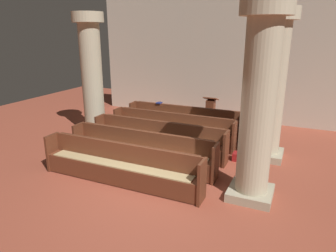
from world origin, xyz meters
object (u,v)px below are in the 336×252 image
(pew_row_0, at_px, (184,120))
(hymn_book, at_px, (159,103))
(pew_row_4, at_px, (120,164))
(kneeler_box_red, at_px, (240,157))
(lectern, at_px, (210,114))
(pew_row_1, at_px, (172,128))
(pew_row_2, at_px, (158,137))
(pillar_aisle_rear, at_px, (258,103))
(pillar_far_side, at_px, (92,73))
(pillar_aisle_side, at_px, (272,84))
(pew_row_3, at_px, (141,149))

(pew_row_0, distance_m, hymn_book, 1.08)
(pew_row_4, height_order, kneeler_box_red, pew_row_4)
(lectern, bearing_deg, pew_row_1, -106.25)
(pew_row_2, distance_m, pillar_aisle_rear, 3.38)
(pillar_far_side, bearing_deg, pillar_aisle_side, 1.75)
(pew_row_2, xyz_separation_m, pillar_far_side, (-2.68, 0.77, 1.49))
(pillar_aisle_rear, xyz_separation_m, lectern, (-2.14, 4.29, -1.51))
(pew_row_2, relative_size, pillar_far_side, 1.01)
(pew_row_1, xyz_separation_m, pew_row_4, (0.00, -2.85, 0.00))
(pillar_aisle_rear, distance_m, lectern, 5.02)
(pillar_aisle_rear, distance_m, hymn_book, 5.15)
(pew_row_0, xyz_separation_m, pillar_far_side, (-2.68, -1.13, 1.49))
(pew_row_2, distance_m, lectern, 3.02)
(pillar_far_side, bearing_deg, lectern, 33.83)
(pew_row_2, xyz_separation_m, hymn_book, (-0.98, 2.09, 0.43))
(pew_row_1, distance_m, pew_row_4, 2.85)
(pew_row_0, relative_size, pillar_far_side, 1.01)
(pew_row_0, bearing_deg, lectern, 61.02)
(pew_row_0, bearing_deg, hymn_book, 169.02)
(pillar_aisle_side, height_order, kneeler_box_red, pillar_aisle_side)
(pew_row_2, relative_size, pillar_aisle_side, 1.01)
(pew_row_1, bearing_deg, pew_row_2, -90.00)
(pew_row_1, height_order, hymn_book, hymn_book)
(pillar_far_side, distance_m, hymn_book, 2.41)
(pillar_aisle_rear, height_order, kneeler_box_red, pillar_aisle_rear)
(pew_row_0, xyz_separation_m, kneeler_box_red, (2.16, -1.49, -0.37))
(pillar_far_side, bearing_deg, pew_row_0, 22.90)
(hymn_book, xyz_separation_m, kneeler_box_red, (3.14, -1.67, -0.79))
(pew_row_1, relative_size, hymn_book, 18.56)
(pillar_far_side, relative_size, hymn_book, 18.34)
(pillar_far_side, height_order, lectern, pillar_far_side)
(pillar_aisle_rear, relative_size, lectern, 3.49)
(pew_row_0, xyz_separation_m, pew_row_4, (0.00, -3.80, 0.00))
(pew_row_1, relative_size, pew_row_4, 1.00)
(pew_row_1, relative_size, pew_row_2, 1.00)
(pew_row_2, relative_size, pew_row_3, 1.00)
(pew_row_2, height_order, pillar_far_side, pillar_far_side)
(pew_row_3, xyz_separation_m, hymn_book, (-0.98, 3.04, 0.43))
(pillar_aisle_side, bearing_deg, pew_row_0, 160.50)
(pillar_aisle_side, xyz_separation_m, kneeler_box_red, (-0.57, -0.52, -1.86))
(pew_row_0, bearing_deg, pillar_aisle_rear, -49.79)
(pillar_aisle_rear, bearing_deg, pillar_far_side, 158.81)
(pew_row_0, distance_m, pew_row_4, 3.80)
(pew_row_2, height_order, hymn_book, hymn_book)
(pew_row_1, distance_m, pillar_far_side, 3.07)
(pillar_aisle_side, height_order, lectern, pillar_aisle_side)
(pew_row_3, distance_m, pillar_far_side, 3.52)
(pew_row_2, relative_size, pew_row_4, 1.00)
(lectern, bearing_deg, pew_row_2, -101.19)
(pew_row_4, height_order, pillar_aisle_side, pillar_aisle_side)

